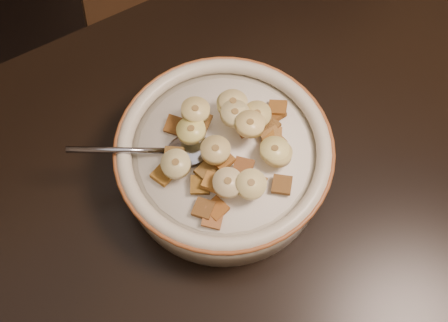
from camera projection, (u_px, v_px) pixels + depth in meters
cereal_bowl at (224, 162)px, 0.63m from camera, size 0.23×0.23×0.05m
milk at (224, 151)px, 0.61m from camera, size 0.19×0.19×0.00m
spoon at (190, 151)px, 0.60m from camera, size 0.07×0.06×0.01m
cereal_square_0 at (282, 185)px, 0.58m from camera, size 0.03×0.03×0.01m
cereal_square_1 at (213, 182)px, 0.58m from camera, size 0.03×0.03×0.01m
cereal_square_2 at (213, 218)px, 0.57m from camera, size 0.03×0.03×0.01m
cereal_square_3 at (273, 136)px, 0.61m from camera, size 0.03×0.03×0.01m
cereal_square_4 at (178, 162)px, 0.59m from camera, size 0.02×0.02×0.01m
cereal_square_5 at (200, 185)px, 0.58m from camera, size 0.03×0.03×0.01m
cereal_square_6 at (255, 183)px, 0.58m from camera, size 0.03×0.03×0.01m
cereal_square_7 at (246, 127)px, 0.60m from camera, size 0.02×0.02×0.01m
cereal_square_8 at (274, 141)px, 0.60m from camera, size 0.02×0.03×0.01m
cereal_square_9 at (274, 113)px, 0.62m from camera, size 0.02×0.02×0.01m
cereal_square_10 at (201, 121)px, 0.61m from camera, size 0.03×0.03×0.01m
cereal_square_11 at (243, 167)px, 0.58m from camera, size 0.03×0.03×0.01m
cereal_square_12 at (223, 160)px, 0.58m from camera, size 0.02×0.02×0.01m
cereal_square_13 at (204, 209)px, 0.57m from camera, size 0.03×0.03×0.01m
cereal_square_14 at (216, 209)px, 0.57m from camera, size 0.02×0.02×0.01m
cereal_square_15 at (272, 138)px, 0.60m from camera, size 0.02×0.02×0.01m
cereal_square_16 at (175, 125)px, 0.62m from camera, size 0.03×0.03×0.01m
cereal_square_17 at (269, 126)px, 0.61m from camera, size 0.03×0.03×0.01m
cereal_square_18 at (277, 108)px, 0.62m from camera, size 0.03×0.03×0.01m
cereal_square_19 at (163, 175)px, 0.59m from camera, size 0.03×0.03×0.01m
cereal_square_20 at (207, 171)px, 0.58m from camera, size 0.03×0.03×0.01m
cereal_square_21 at (174, 156)px, 0.59m from camera, size 0.03×0.03×0.01m
banana_slice_0 at (277, 153)px, 0.59m from camera, size 0.04×0.04×0.02m
banana_slice_1 at (235, 114)px, 0.59m from camera, size 0.04×0.04×0.01m
banana_slice_2 at (195, 111)px, 0.60m from camera, size 0.03×0.03×0.01m
banana_slice_3 at (215, 150)px, 0.57m from camera, size 0.04×0.04×0.01m
banana_slice_4 at (231, 104)px, 0.60m from camera, size 0.04×0.04×0.01m
banana_slice_5 at (251, 184)px, 0.56m from camera, size 0.04×0.04×0.02m
banana_slice_6 at (191, 131)px, 0.59m from camera, size 0.04×0.04×0.01m
banana_slice_7 at (228, 183)px, 0.56m from camera, size 0.04×0.04×0.01m
banana_slice_8 at (233, 103)px, 0.60m from camera, size 0.03×0.03×0.01m
banana_slice_9 at (274, 150)px, 0.59m from camera, size 0.03×0.03×0.02m
banana_slice_10 at (176, 164)px, 0.58m from camera, size 0.03×0.03×0.01m
banana_slice_11 at (250, 124)px, 0.59m from camera, size 0.04×0.04×0.01m
banana_slice_12 at (257, 115)px, 0.60m from camera, size 0.04×0.04×0.01m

